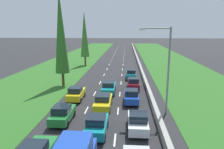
{
  "coord_description": "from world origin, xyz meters",
  "views": [
    {
      "loc": [
        2.58,
        -0.03,
        8.75
      ],
      "look_at": [
        0.15,
        34.27,
        1.15
      ],
      "focal_mm": 32.89,
      "sensor_mm": 36.0,
      "label": 1
    }
  ],
  "objects_px": {
    "blue_hatchback_right_lane": "(131,96)",
    "poplar_tree_second": "(61,32)",
    "yellow_sedan_centre_lane": "(103,101)",
    "teal_sedan_centre_lane": "(109,87)",
    "teal_hatchback_centre_lane": "(97,125)",
    "green_hatchback_left_lane": "(63,114)",
    "yellow_hatchback_left_lane": "(76,93)",
    "white_hatchback_right_lane": "(138,122)",
    "teal_hatchback_right_lane": "(131,74)",
    "maroon_hatchback_right_lane": "(133,83)",
    "poplar_tree_third": "(85,35)",
    "street_light_mast": "(165,65)"
  },
  "relations": [
    {
      "from": "teal_hatchback_right_lane",
      "to": "yellow_sedan_centre_lane",
      "type": "bearing_deg",
      "value": -103.42
    },
    {
      "from": "blue_hatchback_right_lane",
      "to": "street_light_mast",
      "type": "relative_size",
      "value": 0.43
    },
    {
      "from": "white_hatchback_right_lane",
      "to": "yellow_hatchback_left_lane",
      "type": "bearing_deg",
      "value": 134.08
    },
    {
      "from": "blue_hatchback_right_lane",
      "to": "poplar_tree_second",
      "type": "xyz_separation_m",
      "value": [
        -10.51,
        6.77,
        7.46
      ]
    },
    {
      "from": "blue_hatchback_right_lane",
      "to": "street_light_mast",
      "type": "distance_m",
      "value": 6.2
    },
    {
      "from": "teal_sedan_centre_lane",
      "to": "poplar_tree_second",
      "type": "relative_size",
      "value": 0.31
    },
    {
      "from": "yellow_sedan_centre_lane",
      "to": "blue_hatchback_right_lane",
      "type": "xyz_separation_m",
      "value": [
        3.22,
        1.99,
        0.02
      ]
    },
    {
      "from": "maroon_hatchback_right_lane",
      "to": "teal_hatchback_right_lane",
      "type": "xyz_separation_m",
      "value": [
        -0.22,
        6.45,
        0.0
      ]
    },
    {
      "from": "poplar_tree_third",
      "to": "maroon_hatchback_right_lane",
      "type": "bearing_deg",
      "value": -60.33
    },
    {
      "from": "yellow_sedan_centre_lane",
      "to": "white_hatchback_right_lane",
      "type": "bearing_deg",
      "value": -54.29
    },
    {
      "from": "maroon_hatchback_right_lane",
      "to": "teal_hatchback_right_lane",
      "type": "distance_m",
      "value": 6.45
    },
    {
      "from": "white_hatchback_right_lane",
      "to": "teal_sedan_centre_lane",
      "type": "relative_size",
      "value": 0.87
    },
    {
      "from": "teal_hatchback_right_lane",
      "to": "blue_hatchback_right_lane",
      "type": "bearing_deg",
      "value": -90.99
    },
    {
      "from": "green_hatchback_left_lane",
      "to": "yellow_hatchback_left_lane",
      "type": "xyz_separation_m",
      "value": [
        -0.25,
        6.38,
        0.0
      ]
    },
    {
      "from": "maroon_hatchback_right_lane",
      "to": "poplar_tree_second",
      "type": "distance_m",
      "value": 13.27
    },
    {
      "from": "maroon_hatchback_right_lane",
      "to": "teal_hatchback_right_lane",
      "type": "bearing_deg",
      "value": 91.91
    },
    {
      "from": "blue_hatchback_right_lane",
      "to": "green_hatchback_left_lane",
      "type": "xyz_separation_m",
      "value": [
        -6.71,
        -5.82,
        0.0
      ]
    },
    {
      "from": "teal_hatchback_centre_lane",
      "to": "yellow_hatchback_left_lane",
      "type": "relative_size",
      "value": 1.0
    },
    {
      "from": "green_hatchback_left_lane",
      "to": "blue_hatchback_right_lane",
      "type": "bearing_deg",
      "value": 40.94
    },
    {
      "from": "green_hatchback_left_lane",
      "to": "teal_hatchback_right_lane",
      "type": "xyz_separation_m",
      "value": [
        6.92,
        18.24,
        0.0
      ]
    },
    {
      "from": "white_hatchback_right_lane",
      "to": "maroon_hatchback_right_lane",
      "type": "distance_m",
      "value": 13.01
    },
    {
      "from": "yellow_sedan_centre_lane",
      "to": "maroon_hatchback_right_lane",
      "type": "relative_size",
      "value": 1.15
    },
    {
      "from": "teal_sedan_centre_lane",
      "to": "maroon_hatchback_right_lane",
      "type": "distance_m",
      "value": 4.16
    },
    {
      "from": "green_hatchback_left_lane",
      "to": "yellow_hatchback_left_lane",
      "type": "distance_m",
      "value": 6.38
    },
    {
      "from": "green_hatchback_left_lane",
      "to": "yellow_hatchback_left_lane",
      "type": "bearing_deg",
      "value": 92.25
    },
    {
      "from": "blue_hatchback_right_lane",
      "to": "poplar_tree_third",
      "type": "height_order",
      "value": "poplar_tree_third"
    },
    {
      "from": "teal_hatchback_centre_lane",
      "to": "blue_hatchback_right_lane",
      "type": "bearing_deg",
      "value": 68.51
    },
    {
      "from": "white_hatchback_right_lane",
      "to": "poplar_tree_third",
      "type": "xyz_separation_m",
      "value": [
        -11.19,
        32.7,
        6.67
      ]
    },
    {
      "from": "teal_hatchback_right_lane",
      "to": "street_light_mast",
      "type": "xyz_separation_m",
      "value": [
        3.07,
        -15.3,
        4.4
      ]
    },
    {
      "from": "white_hatchback_right_lane",
      "to": "poplar_tree_second",
      "type": "relative_size",
      "value": 0.27
    },
    {
      "from": "maroon_hatchback_right_lane",
      "to": "green_hatchback_left_lane",
      "type": "height_order",
      "value": "same"
    },
    {
      "from": "yellow_sedan_centre_lane",
      "to": "teal_sedan_centre_lane",
      "type": "height_order",
      "value": "same"
    },
    {
      "from": "teal_sedan_centre_lane",
      "to": "yellow_hatchback_left_lane",
      "type": "height_order",
      "value": "yellow_hatchback_left_lane"
    },
    {
      "from": "yellow_sedan_centre_lane",
      "to": "teal_sedan_centre_lane",
      "type": "distance_m",
      "value": 5.74
    },
    {
      "from": "white_hatchback_right_lane",
      "to": "street_light_mast",
      "type": "distance_m",
      "value": 6.7
    },
    {
      "from": "white_hatchback_right_lane",
      "to": "teal_hatchback_centre_lane",
      "type": "bearing_deg",
      "value": -166.4
    },
    {
      "from": "yellow_sedan_centre_lane",
      "to": "poplar_tree_second",
      "type": "bearing_deg",
      "value": 129.76
    },
    {
      "from": "maroon_hatchback_right_lane",
      "to": "street_light_mast",
      "type": "distance_m",
      "value": 10.29
    },
    {
      "from": "teal_hatchback_right_lane",
      "to": "poplar_tree_third",
      "type": "distance_m",
      "value": 18.46
    },
    {
      "from": "teal_hatchback_centre_lane",
      "to": "teal_sedan_centre_lane",
      "type": "xyz_separation_m",
      "value": [
        0.02,
        11.63,
        -0.02
      ]
    },
    {
      "from": "teal_sedan_centre_lane",
      "to": "white_hatchback_right_lane",
      "type": "bearing_deg",
      "value": -72.1
    },
    {
      "from": "teal_sedan_centre_lane",
      "to": "blue_hatchback_right_lane",
      "type": "distance_m",
      "value": 4.85
    },
    {
      "from": "street_light_mast",
      "to": "yellow_sedan_centre_lane",
      "type": "bearing_deg",
      "value": 172.21
    },
    {
      "from": "teal_hatchback_centre_lane",
      "to": "green_hatchback_left_lane",
      "type": "height_order",
      "value": "same"
    },
    {
      "from": "yellow_hatchback_left_lane",
      "to": "teal_hatchback_right_lane",
      "type": "bearing_deg",
      "value": 58.84
    },
    {
      "from": "teal_hatchback_right_lane",
      "to": "green_hatchback_left_lane",
      "type": "bearing_deg",
      "value": -110.78
    },
    {
      "from": "teal_hatchback_centre_lane",
      "to": "teal_hatchback_right_lane",
      "type": "height_order",
      "value": "same"
    },
    {
      "from": "yellow_hatchback_left_lane",
      "to": "teal_sedan_centre_lane",
      "type": "bearing_deg",
      "value": 39.42
    },
    {
      "from": "teal_hatchback_centre_lane",
      "to": "poplar_tree_third",
      "type": "distance_m",
      "value": 35.05
    },
    {
      "from": "yellow_sedan_centre_lane",
      "to": "street_light_mast",
      "type": "height_order",
      "value": "street_light_mast"
    }
  ]
}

